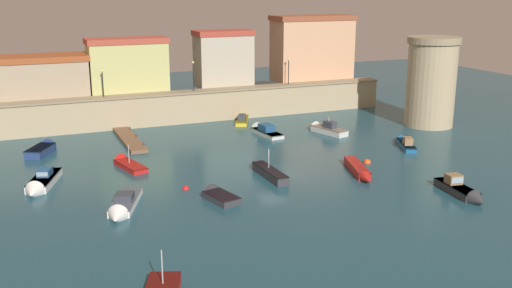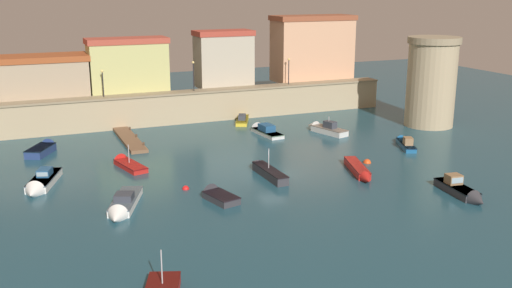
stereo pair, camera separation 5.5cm
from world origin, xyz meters
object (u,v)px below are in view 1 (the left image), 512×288
at_px(moored_boat_12, 126,163).
at_px(moored_boat_7, 404,142).
at_px(quay_lamp_1, 193,71).
at_px(moored_boat_11, 359,170).
at_px(moored_boat_3, 462,191).
at_px(fortress_tower, 431,81).
at_px(moored_boat_5, 324,128).
at_px(mooring_buoy_1, 367,163).
at_px(moored_boat_1, 267,171).
at_px(moored_boat_4, 123,206).
at_px(quay_lamp_0, 103,79).
at_px(moored_boat_9, 44,149).
at_px(moored_boat_2, 216,195).
at_px(moored_boat_0, 263,130).
at_px(mooring_buoy_0, 186,189).
at_px(quay_lamp_2, 289,67).
at_px(moored_boat_10, 41,183).
at_px(moored_boat_8, 243,118).

bearing_deg(moored_boat_12, moored_boat_7, -112.14).
distance_m(quay_lamp_1, moored_boat_11, 29.43).
bearing_deg(moored_boat_3, moored_boat_11, -143.55).
bearing_deg(fortress_tower, moored_boat_11, -143.81).
relative_size(moored_boat_3, moored_boat_12, 1.02).
xyz_separation_m(moored_boat_5, mooring_buoy_1, (-2.27, -12.93, -0.47)).
relative_size(moored_boat_1, moored_boat_4, 0.98).
bearing_deg(moored_boat_3, mooring_buoy_1, -162.76).
relative_size(quay_lamp_0, moored_boat_1, 0.47).
xyz_separation_m(moored_boat_4, moored_boat_11, (22.24, 0.71, -0.01)).
bearing_deg(moored_boat_9, moored_boat_2, -120.65).
xyz_separation_m(moored_boat_5, moored_boat_9, (-31.91, 3.61, -0.03)).
distance_m(moored_boat_0, moored_boat_5, 7.45).
bearing_deg(mooring_buoy_0, moored_boat_1, 5.94).
distance_m(fortress_tower, moored_boat_9, 46.53).
bearing_deg(moored_boat_11, quay_lamp_0, -128.34).
bearing_deg(quay_lamp_2, moored_boat_2, -125.42).
bearing_deg(moored_boat_3, moored_boat_1, -124.70).
relative_size(moored_boat_9, mooring_buoy_1, 6.64).
xyz_separation_m(quay_lamp_1, quay_lamp_2, (13.60, 0.00, -0.13)).
height_order(quay_lamp_0, quay_lamp_2, quay_lamp_2).
height_order(moored_boat_0, moored_boat_7, moored_boat_7).
height_order(moored_boat_10, mooring_buoy_1, moored_boat_10).
distance_m(moored_boat_4, moored_boat_7, 33.31).
relative_size(moored_boat_8, moored_boat_12, 1.12).
xyz_separation_m(moored_boat_11, moored_boat_12, (-19.79, 11.24, -0.11)).
relative_size(quay_lamp_0, mooring_buoy_1, 4.21).
distance_m(moored_boat_0, mooring_buoy_1, 16.22).
xyz_separation_m(quay_lamp_0, mooring_buoy_1, (21.88, -24.86, -6.26)).
xyz_separation_m(moored_boat_7, moored_boat_12, (-29.99, 4.37, -0.10)).
height_order(moored_boat_4, mooring_buoy_1, moored_boat_4).
xyz_separation_m(moored_boat_0, moored_boat_10, (-25.91, -10.90, 0.04)).
relative_size(moored_boat_4, mooring_buoy_0, 11.66).
bearing_deg(moored_boat_5, quay_lamp_1, 30.55).
distance_m(moored_boat_3, moored_boat_5, 24.28).
xyz_separation_m(moored_boat_4, moored_boat_8, (20.52, 26.33, -0.03)).
distance_m(moored_boat_12, mooring_buoy_1, 24.04).
relative_size(moored_boat_5, moored_boat_10, 0.89).
bearing_deg(mooring_buoy_1, moored_boat_11, -133.71).
height_order(fortress_tower, moored_boat_11, fortress_tower).
xyz_separation_m(moored_boat_3, moored_boat_11, (-4.78, 8.48, -0.06)).
bearing_deg(moored_boat_0, moored_boat_2, 141.61).
bearing_deg(mooring_buoy_0, moored_boat_8, 58.13).
relative_size(moored_boat_5, moored_boat_9, 1.20).
height_order(moored_boat_2, moored_boat_8, moored_boat_8).
xyz_separation_m(quay_lamp_0, mooring_buoy_0, (2.88, -25.48, -6.26)).
bearing_deg(quay_lamp_2, moored_boat_7, -78.38).
bearing_deg(moored_boat_8, moored_boat_0, -157.41).
bearing_deg(moored_boat_0, moored_boat_1, 152.49).
bearing_deg(moored_boat_7, quay_lamp_2, 34.64).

